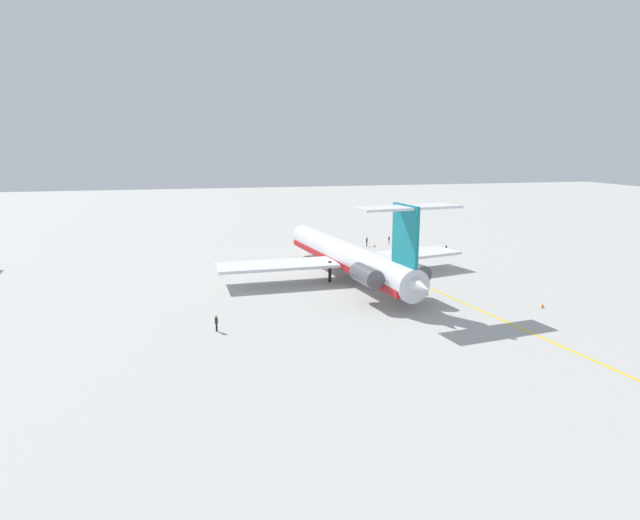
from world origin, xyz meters
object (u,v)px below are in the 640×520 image
at_px(ground_crew_starboard, 367,241).
at_px(safety_cone_nose, 543,306).
at_px(ground_crew_portside, 446,248).
at_px(ground_crew_near_nose, 389,239).
at_px(main_jetliner, 350,257).
at_px(ground_crew_near_tail, 216,321).
at_px(safety_cone_wingtip, 375,246).

relative_size(ground_crew_starboard, safety_cone_nose, 3.21).
bearing_deg(ground_crew_portside, ground_crew_near_nose, 101.64).
relative_size(main_jetliner, ground_crew_starboard, 23.86).
height_order(ground_crew_portside, ground_crew_starboard, ground_crew_portside).
xyz_separation_m(ground_crew_portside, ground_crew_starboard, (11.03, 10.91, -0.03)).
relative_size(ground_crew_near_nose, ground_crew_near_tail, 0.99).
bearing_deg(ground_crew_near_tail, safety_cone_nose, -135.98).
distance_m(ground_crew_portside, safety_cone_wingtip, 13.98).
bearing_deg(main_jetliner, ground_crew_portside, -66.02).
height_order(ground_crew_near_nose, ground_crew_starboard, ground_crew_starboard).
bearing_deg(safety_cone_wingtip, main_jetliner, 153.04).
xyz_separation_m(main_jetliner, ground_crew_portside, (13.24, -21.51, -2.20)).
xyz_separation_m(safety_cone_nose, safety_cone_wingtip, (41.53, 6.36, 0.00)).
bearing_deg(ground_crew_portside, safety_cone_nose, -111.04).
bearing_deg(safety_cone_wingtip, ground_crew_near_nose, -61.52).
distance_m(main_jetliner, ground_crew_near_nose, 29.71).
height_order(ground_crew_portside, safety_cone_wingtip, ground_crew_portside).
height_order(main_jetliner, ground_crew_portside, main_jetliner).
xyz_separation_m(ground_crew_near_tail, ground_crew_starboard, (41.74, -30.26, 0.01)).
distance_m(ground_crew_near_tail, safety_cone_nose, 37.89).
distance_m(ground_crew_near_nose, ground_crew_starboard, 4.97).
relative_size(ground_crew_near_tail, ground_crew_portside, 0.96).
relative_size(main_jetliner, ground_crew_near_tail, 24.14).
xyz_separation_m(main_jetliner, safety_cone_nose, (-18.23, -18.22, -3.08)).
distance_m(safety_cone_nose, safety_cone_wingtip, 42.01).
xyz_separation_m(ground_crew_near_tail, safety_cone_nose, (-0.75, -37.87, -0.83)).
xyz_separation_m(ground_crew_near_nose, safety_cone_nose, (-43.49, -2.75, -0.82)).
bearing_deg(ground_crew_near_nose, ground_crew_near_tail, -101.33).
xyz_separation_m(ground_crew_near_nose, ground_crew_near_tail, (-42.74, 35.12, 0.02)).
relative_size(ground_crew_near_nose, safety_cone_wingtip, 3.13).
bearing_deg(ground_crew_starboard, ground_crew_near_tail, 104.12).
relative_size(main_jetliner, ground_crew_near_nose, 24.50).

